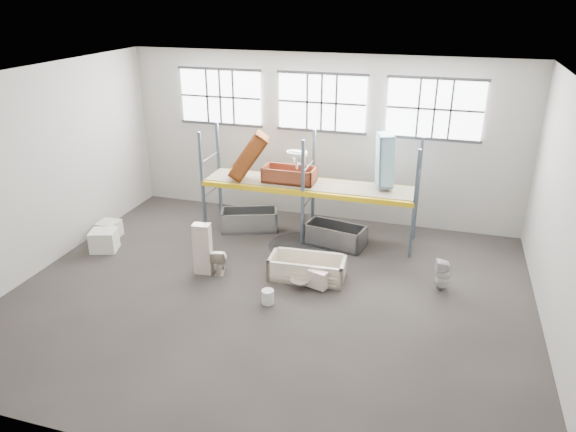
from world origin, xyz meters
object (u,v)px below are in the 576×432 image
at_px(toilet_white, 443,275).
at_px(bathtub_beige, 307,268).
at_px(toilet_beige, 220,260).
at_px(rust_tub_flat, 289,174).
at_px(carton_near, 104,241).
at_px(steel_tub_left, 249,220).
at_px(bucket, 268,297).
at_px(blue_tub_upright, 385,160).
at_px(steel_tub_right, 335,235).
at_px(cistern_tall, 203,249).

bearing_deg(toilet_white, bathtub_beige, -93.36).
bearing_deg(toilet_beige, rust_tub_flat, -123.84).
bearing_deg(carton_near, rust_tub_flat, 29.27).
relative_size(steel_tub_left, bucket, 4.96).
xyz_separation_m(steel_tub_left, blue_tub_upright, (3.83, 0.35, 2.09)).
height_order(steel_tub_right, carton_near, steel_tub_right).
distance_m(steel_tub_right, rust_tub_flat, 2.15).
xyz_separation_m(toilet_beige, steel_tub_right, (2.49, 2.34, -0.03)).
bearing_deg(toilet_white, rust_tub_flat, -124.79).
xyz_separation_m(cistern_tall, carton_near, (-3.16, 0.37, -0.38)).
bearing_deg(steel_tub_right, cistern_tall, -138.71).
bearing_deg(rust_tub_flat, steel_tub_right, -15.55).
bearing_deg(bucket, bathtub_beige, 68.27).
distance_m(bathtub_beige, steel_tub_right, 2.03).
relative_size(cistern_tall, toilet_white, 1.72).
bearing_deg(carton_near, steel_tub_left, 36.54).
bearing_deg(carton_near, bucket, -13.81).
relative_size(steel_tub_left, carton_near, 2.42).
distance_m(steel_tub_left, carton_near, 4.15).
bearing_deg(carton_near, steel_tub_right, 19.60).
bearing_deg(toilet_beige, steel_tub_right, -150.19).
height_order(bathtub_beige, toilet_beige, toilet_beige).
xyz_separation_m(bathtub_beige, cistern_tall, (-2.58, -0.50, 0.39)).
bearing_deg(carton_near, bathtub_beige, 1.37).
height_order(cistern_tall, bucket, cistern_tall).
xyz_separation_m(bathtub_beige, steel_tub_right, (0.28, 2.01, 0.03)).
bearing_deg(bathtub_beige, steel_tub_right, 78.78).
xyz_separation_m(toilet_beige, toilet_white, (5.44, 0.72, 0.05)).
relative_size(cistern_tall, bucket, 4.01).
bearing_deg(blue_tub_upright, rust_tub_flat, -174.23).
distance_m(bathtub_beige, rust_tub_flat, 3.10).
xyz_separation_m(toilet_white, rust_tub_flat, (-4.42, 2.03, 1.43)).
height_order(toilet_white, carton_near, toilet_white).
relative_size(steel_tub_left, blue_tub_upright, 1.15).
bearing_deg(rust_tub_flat, bucket, -80.72).
xyz_separation_m(cistern_tall, bucket, (2.02, -0.90, -0.50)).
height_order(blue_tub_upright, carton_near, blue_tub_upright).
bearing_deg(rust_tub_flat, toilet_white, -24.67).
bearing_deg(rust_tub_flat, toilet_beige, -110.43).
bearing_deg(toilet_beige, bathtub_beige, 175.17).
relative_size(toilet_beige, bucket, 2.01).
height_order(toilet_beige, bucket, toilet_beige).
bearing_deg(carton_near, blue_tub_upright, 21.46).
bearing_deg(steel_tub_right, bathtub_beige, -97.94).
distance_m(toilet_white, steel_tub_right, 3.37).
xyz_separation_m(bathtub_beige, blue_tub_upright, (1.42, 2.68, 2.12)).
height_order(toilet_beige, toilet_white, toilet_white).
relative_size(toilet_beige, cistern_tall, 0.50).
height_order(bathtub_beige, cistern_tall, cistern_tall).
xyz_separation_m(cistern_tall, steel_tub_left, (0.17, 2.84, -0.36)).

